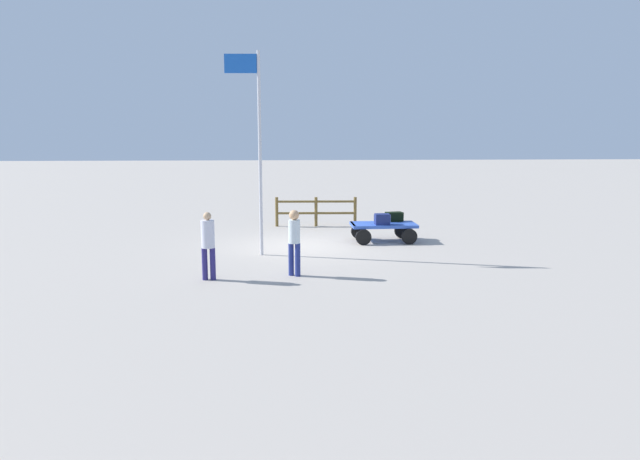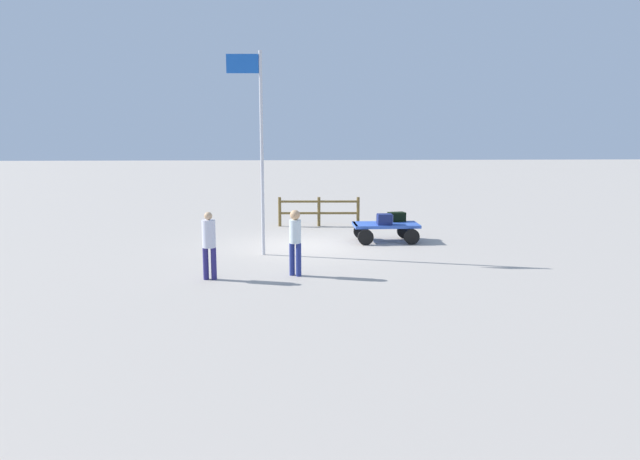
{
  "view_description": "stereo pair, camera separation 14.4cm",
  "coord_description": "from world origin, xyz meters",
  "px_view_note": "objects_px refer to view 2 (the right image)",
  "views": [
    {
      "loc": [
        0.51,
        18.45,
        3.66
      ],
      "look_at": [
        -0.24,
        6.0,
        1.54
      ],
      "focal_mm": 32.22,
      "sensor_mm": 36.0,
      "label": 1
    },
    {
      "loc": [
        0.36,
        18.46,
        3.66
      ],
      "look_at": [
        -0.24,
        6.0,
        1.54
      ],
      "focal_mm": 32.22,
      "sensor_mm": 36.0,
      "label": 2
    }
  ],
  "objects_px": {
    "luggage_cart": "(385,228)",
    "suitcase_dark": "(385,218)",
    "suitcase_grey": "(397,217)",
    "worker_lead": "(209,241)",
    "suitcase_olive": "(385,219)",
    "flagpole": "(258,137)",
    "worker_trailing": "(295,238)"
  },
  "relations": [
    {
      "from": "luggage_cart",
      "to": "suitcase_dark",
      "type": "xyz_separation_m",
      "value": [
        -0.06,
        -0.42,
        0.29
      ]
    },
    {
      "from": "luggage_cart",
      "to": "suitcase_grey",
      "type": "bearing_deg",
      "value": -136.32
    },
    {
      "from": "suitcase_grey",
      "to": "worker_lead",
      "type": "relative_size",
      "value": 0.36
    },
    {
      "from": "suitcase_grey",
      "to": "suitcase_olive",
      "type": "relative_size",
      "value": 1.29
    },
    {
      "from": "worker_lead",
      "to": "flagpole",
      "type": "distance_m",
      "value": 4.03
    },
    {
      "from": "flagpole",
      "to": "suitcase_dark",
      "type": "bearing_deg",
      "value": -150.56
    },
    {
      "from": "suitcase_grey",
      "to": "luggage_cart",
      "type": "bearing_deg",
      "value": 43.68
    },
    {
      "from": "suitcase_dark",
      "to": "worker_lead",
      "type": "distance_m",
      "value": 7.51
    },
    {
      "from": "suitcase_olive",
      "to": "worker_trailing",
      "type": "relative_size",
      "value": 0.28
    },
    {
      "from": "luggage_cart",
      "to": "flagpole",
      "type": "height_order",
      "value": "flagpole"
    },
    {
      "from": "suitcase_grey",
      "to": "suitcase_olive",
      "type": "height_order",
      "value": "suitcase_olive"
    },
    {
      "from": "luggage_cart",
      "to": "worker_trailing",
      "type": "xyz_separation_m",
      "value": [
        3.08,
        4.6,
        0.53
      ]
    },
    {
      "from": "worker_trailing",
      "to": "worker_lead",
      "type": "bearing_deg",
      "value": 7.54
    },
    {
      "from": "worker_trailing",
      "to": "luggage_cart",
      "type": "bearing_deg",
      "value": -123.78
    },
    {
      "from": "luggage_cart",
      "to": "worker_trailing",
      "type": "distance_m",
      "value": 5.57
    },
    {
      "from": "suitcase_olive",
      "to": "worker_lead",
      "type": "xyz_separation_m",
      "value": [
        5.17,
        4.63,
        0.19
      ]
    },
    {
      "from": "suitcase_grey",
      "to": "worker_lead",
      "type": "height_order",
      "value": "worker_lead"
    },
    {
      "from": "suitcase_dark",
      "to": "flagpole",
      "type": "bearing_deg",
      "value": 29.44
    },
    {
      "from": "suitcase_grey",
      "to": "worker_lead",
      "type": "xyz_separation_m",
      "value": [
        5.71,
        5.34,
        0.21
      ]
    },
    {
      "from": "luggage_cart",
      "to": "flagpole",
      "type": "xyz_separation_m",
      "value": [
        4.14,
        1.95,
        3.06
      ]
    },
    {
      "from": "suitcase_dark",
      "to": "flagpole",
      "type": "height_order",
      "value": "flagpole"
    },
    {
      "from": "suitcase_olive",
      "to": "worker_trailing",
      "type": "height_order",
      "value": "worker_trailing"
    },
    {
      "from": "worker_trailing",
      "to": "flagpole",
      "type": "height_order",
      "value": "flagpole"
    },
    {
      "from": "worker_lead",
      "to": "worker_trailing",
      "type": "distance_m",
      "value": 2.18
    },
    {
      "from": "suitcase_grey",
      "to": "suitcase_dark",
      "type": "relative_size",
      "value": 0.97
    },
    {
      "from": "luggage_cart",
      "to": "flagpole",
      "type": "distance_m",
      "value": 5.5
    },
    {
      "from": "luggage_cart",
      "to": "suitcase_olive",
      "type": "height_order",
      "value": "suitcase_olive"
    },
    {
      "from": "worker_trailing",
      "to": "flagpole",
      "type": "relative_size",
      "value": 0.29
    },
    {
      "from": "luggage_cart",
      "to": "suitcase_grey",
      "type": "relative_size",
      "value": 3.54
    },
    {
      "from": "suitcase_dark",
      "to": "suitcase_olive",
      "type": "bearing_deg",
      "value": 78.99
    },
    {
      "from": "luggage_cart",
      "to": "suitcase_dark",
      "type": "relative_size",
      "value": 3.44
    },
    {
      "from": "suitcase_grey",
      "to": "worker_trailing",
      "type": "distance_m",
      "value": 6.18
    }
  ]
}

